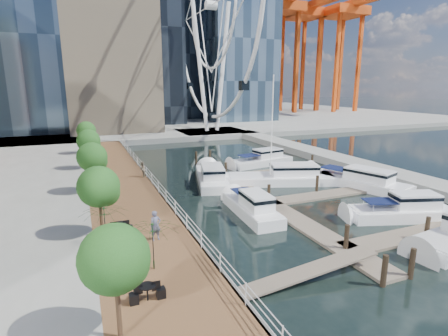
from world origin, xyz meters
TOP-DOWN VIEW (x-y plane):
  - ground at (0.00, 0.00)m, footprint 520.00×520.00m
  - boardwalk at (-9.00, 15.00)m, footprint 6.00×60.00m
  - seawall at (-6.00, 15.00)m, footprint 0.25×60.00m
  - land_far at (0.00, 102.00)m, footprint 200.00×114.00m
  - breakwater at (20.00, 20.00)m, footprint 4.00×60.00m
  - pier at (14.00, 52.00)m, footprint 14.00×12.00m
  - railing at (-6.10, 15.00)m, footprint 0.10×60.00m
  - floating_docks at (7.97, 9.98)m, footprint 16.00×34.00m
  - ferris_wheel at (14.00, 52.00)m, footprint 5.80×45.60m
  - port_cranes at (67.67, 95.67)m, footprint 40.00×52.00m
  - street_trees at (-11.40, 14.00)m, footprint 2.60×42.60m
  - cafe_tables at (-10.40, -2.00)m, footprint 2.50×13.70m
  - yacht_foreground at (10.95, 0.73)m, footprint 9.35×5.11m
  - pedestrian_near at (-8.35, 2.17)m, footprint 0.75×0.55m
  - pedestrian_mid at (-6.50, 18.02)m, footprint 0.87×0.98m
  - pedestrian_far at (-9.86, 32.45)m, footprint 0.94×0.70m
  - moored_yachts at (7.70, 12.39)m, footprint 19.80×30.56m
  - cafe_seating at (-10.01, -2.21)m, footprint 5.49×16.63m

SIDE VIEW (x-z plane):
  - ground at x=0.00m, z-range 0.00..0.00m
  - yacht_foreground at x=10.95m, z-range -1.07..1.07m
  - moored_yachts at x=7.70m, z-range -5.75..5.75m
  - floating_docks at x=7.97m, z-range -0.81..1.79m
  - boardwalk at x=-9.00m, z-range 0.00..1.00m
  - seawall at x=-6.00m, z-range 0.00..1.00m
  - land_far at x=0.00m, z-range 0.00..1.00m
  - breakwater at x=20.00m, z-range 0.00..1.00m
  - pier at x=14.00m, z-range 0.00..1.00m
  - cafe_tables at x=-10.40m, z-range 1.00..1.74m
  - railing at x=-6.10m, z-range 1.00..2.05m
  - pedestrian_far at x=-9.86m, z-range 1.00..2.48m
  - pedestrian_mid at x=-6.50m, z-range 1.00..2.68m
  - pedestrian_near at x=-8.35m, z-range 1.00..2.89m
  - cafe_seating at x=-10.01m, z-range 0.92..3.58m
  - street_trees at x=-11.40m, z-range 1.99..6.59m
  - port_cranes at x=67.67m, z-range 1.00..39.00m
  - ferris_wheel at x=14.00m, z-range 2.02..49.82m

